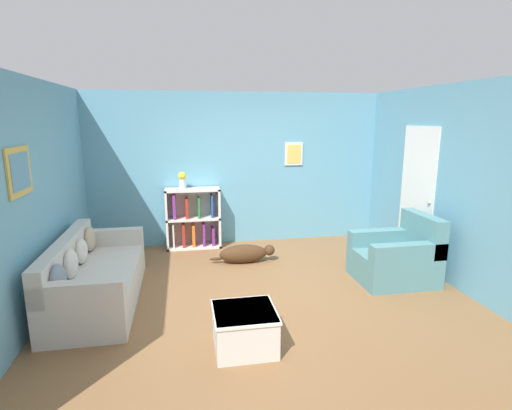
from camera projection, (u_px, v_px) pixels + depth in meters
The scene contains 10 objects.
ground_plane at pixel (262, 293), 5.04m from camera, with size 14.00×14.00×0.00m, color brown.
wall_back at pixel (237, 169), 6.93m from camera, with size 5.60×0.13×2.60m.
wall_left at pixel (31, 199), 4.32m from camera, with size 0.13×5.00×2.60m.
wall_right at pixel (452, 186), 5.23m from camera, with size 0.16×5.00×2.60m.
couch at pixel (94, 278), 4.73m from camera, with size 0.86×2.04×0.79m.
bookshelf at pixel (193, 220), 6.75m from camera, with size 0.90×0.34×1.02m.
recliner_chair at pixel (398, 257), 5.38m from camera, with size 0.99×0.85×0.90m.
coffee_table at pixel (245, 328), 3.79m from camera, with size 0.59×0.58×0.39m.
dog at pixel (245, 253), 6.07m from camera, with size 1.00×0.25×0.28m.
vase at pixel (182, 179), 6.56m from camera, with size 0.13×0.13×0.28m.
Camera 1 is at (-0.91, -4.60, 2.15)m, focal length 28.00 mm.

